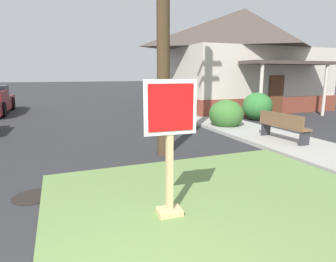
# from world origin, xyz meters

# --- Properties ---
(grass_corner_patch) EXTENTS (5.69, 5.90, 0.08)m
(grass_corner_patch) POSITION_xyz_m (2.34, 1.56, 0.04)
(grass_corner_patch) COLOR #668447
(grass_corner_patch) RESTS_ON ground
(sidewalk_strip) EXTENTS (2.20, 14.31, 0.12)m
(sidewalk_strip) POSITION_xyz_m (6.39, 5.14, 0.06)
(sidewalk_strip) COLOR #9E9B93
(sidewalk_strip) RESTS_ON ground
(stop_sign) EXTENTS (0.76, 0.30, 1.99)m
(stop_sign) POSITION_xyz_m (1.32, 2.03, 1.05)
(stop_sign) COLOR tan
(stop_sign) RESTS_ON grass_corner_patch
(manhole_cover) EXTENTS (0.70, 0.70, 0.02)m
(manhole_cover) POSITION_xyz_m (-0.64, 3.63, 0.01)
(manhole_cover) COLOR black
(manhole_cover) RESTS_ON ground
(street_bench) EXTENTS (0.51, 1.71, 0.85)m
(street_bench) POSITION_xyz_m (6.28, 5.13, 0.59)
(street_bench) COLOR brown
(street_bench) RESTS_ON sidewalk_strip
(corner_house) EXTENTS (9.34, 7.79, 5.94)m
(corner_house) POSITION_xyz_m (10.66, 13.51, 3.05)
(corner_house) COLOR brown
(corner_house) RESTS_ON ground
(shrub_near_porch) EXTENTS (1.35, 1.35, 1.29)m
(shrub_near_porch) POSITION_xyz_m (8.56, 9.22, 0.64)
(shrub_near_porch) COLOR #2E6F31
(shrub_near_porch) RESTS_ON ground
(shrub_by_curb) EXTENTS (1.36, 1.36, 1.14)m
(shrub_by_curb) POSITION_xyz_m (6.06, 7.95, 0.57)
(shrub_by_curb) COLOR #396D2D
(shrub_by_curb) RESTS_ON ground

